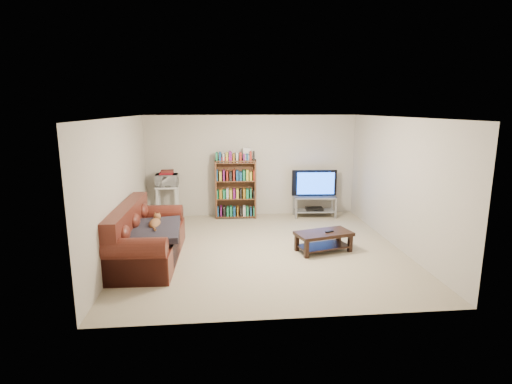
{
  "coord_description": "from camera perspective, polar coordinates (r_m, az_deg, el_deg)",
  "views": [
    {
      "loc": [
        -0.81,
        -6.95,
        2.56
      ],
      "look_at": [
        -0.1,
        0.4,
        1.0
      ],
      "focal_mm": 28.0,
      "sensor_mm": 36.0,
      "label": 1
    }
  ],
  "objects": [
    {
      "name": "microwave_stand",
      "position": [
        9.4,
        -12.51,
        -0.91
      ],
      "size": [
        0.51,
        0.37,
        0.81
      ],
      "rotation": [
        0.0,
        0.0,
        0.01
      ],
      "color": "silver",
      "rests_on": "floor"
    },
    {
      "name": "wall_left",
      "position": [
        7.28,
        -18.83,
        0.52
      ],
      "size": [
        0.0,
        5.0,
        5.0
      ],
      "primitive_type": "plane",
      "rotation": [
        1.57,
        0.0,
        1.57
      ],
      "color": "beige",
      "rests_on": "ground"
    },
    {
      "name": "tv_stand",
      "position": [
        9.64,
        8.35,
        -1.54
      ],
      "size": [
        1.02,
        0.51,
        0.5
      ],
      "rotation": [
        0.0,
        0.0,
        -0.06
      ],
      "color": "#999EA3",
      "rests_on": "floor"
    },
    {
      "name": "wall_back",
      "position": [
        9.58,
        -0.61,
        3.76
      ],
      "size": [
        5.0,
        0.0,
        5.0
      ],
      "primitive_type": "plane",
      "rotation": [
        1.57,
        0.0,
        0.0
      ],
      "color": "beige",
      "rests_on": "ground"
    },
    {
      "name": "bookshelf",
      "position": [
        9.39,
        -2.91,
        0.54
      ],
      "size": [
        0.97,
        0.34,
        1.38
      ],
      "rotation": [
        0.0,
        0.0,
        -0.04
      ],
      "color": "brown",
      "rests_on": "floor"
    },
    {
      "name": "floor",
      "position": [
        7.45,
        1.07,
        -8.17
      ],
      "size": [
        5.0,
        5.0,
        0.0
      ],
      "primitive_type": "plane",
      "color": "#BBAD8B",
      "rests_on": "ground"
    },
    {
      "name": "ceiling",
      "position": [
        7.0,
        1.15,
        10.62
      ],
      "size": [
        5.0,
        5.0,
        0.0
      ],
      "primitive_type": "plane",
      "rotation": [
        3.14,
        0.0,
        0.0
      ],
      "color": "white",
      "rests_on": "ground"
    },
    {
      "name": "shelf_clutter",
      "position": [
        9.28,
        -2.35,
        5.25
      ],
      "size": [
        0.71,
        0.22,
        0.28
      ],
      "rotation": [
        0.0,
        0.0,
        -0.04
      ],
      "color": "silver",
      "rests_on": "bookshelf"
    },
    {
      "name": "game_boxes",
      "position": [
        9.29,
        -12.67,
        2.65
      ],
      "size": [
        0.3,
        0.26,
        0.05
      ],
      "primitive_type": "cube",
      "rotation": [
        0.0,
        0.0,
        0.01
      ],
      "color": "maroon",
      "rests_on": "microwave"
    },
    {
      "name": "dvd_player",
      "position": [
        9.67,
        8.32,
        -2.39
      ],
      "size": [
        0.42,
        0.3,
        0.06
      ],
      "primitive_type": "cube",
      "rotation": [
        0.0,
        0.0,
        -0.06
      ],
      "color": "black",
      "rests_on": "tv_stand"
    },
    {
      "name": "remote",
      "position": [
        7.34,
        10.46,
        -5.59
      ],
      "size": [
        0.17,
        0.11,
        0.02
      ],
      "primitive_type": "cube",
      "rotation": [
        0.0,
        0.0,
        0.41
      ],
      "color": "black",
      "rests_on": "coffee_table"
    },
    {
      "name": "sofa",
      "position": [
        7.13,
        -15.71,
        -6.72
      ],
      "size": [
        1.03,
        2.27,
        0.96
      ],
      "rotation": [
        0.0,
        0.0,
        -0.03
      ],
      "color": "#551F16",
      "rests_on": "floor"
    },
    {
      "name": "cat",
      "position": [
        7.06,
        -14.26,
        -4.41
      ],
      "size": [
        0.26,
        0.62,
        0.18
      ],
      "primitive_type": null,
      "rotation": [
        0.0,
        0.0,
        -0.03
      ],
      "color": "brown",
      "rests_on": "sofa"
    },
    {
      "name": "microwave",
      "position": [
        9.32,
        -12.63,
        1.66
      ],
      "size": [
        0.5,
        0.34,
        0.28
      ],
      "primitive_type": "imported",
      "rotation": [
        0.0,
        0.0,
        0.01
      ],
      "color": "silver",
      "rests_on": "microwave_stand"
    },
    {
      "name": "wall_front",
      "position": [
        4.72,
        4.6,
        -4.82
      ],
      "size": [
        5.0,
        0.0,
        5.0
      ],
      "primitive_type": "plane",
      "rotation": [
        -1.57,
        0.0,
        0.0
      ],
      "color": "beige",
      "rests_on": "ground"
    },
    {
      "name": "blanket",
      "position": [
        6.89,
        -14.53,
        -5.36
      ],
      "size": [
        0.93,
        1.17,
        0.19
      ],
      "primitive_type": "cube",
      "rotation": [
        0.05,
        -0.04,
        0.05
      ],
      "color": "#27242D",
      "rests_on": "sofa"
    },
    {
      "name": "coffee_table",
      "position": [
        7.37,
        9.62,
        -6.49
      ],
      "size": [
        1.1,
        0.74,
        0.36
      ],
      "rotation": [
        0.0,
        0.0,
        0.26
      ],
      "color": "black",
      "rests_on": "floor"
    },
    {
      "name": "wall_right",
      "position": [
        7.82,
        19.63,
        1.21
      ],
      "size": [
        0.0,
        5.0,
        5.0
      ],
      "primitive_type": "plane",
      "rotation": [
        1.57,
        0.0,
        -1.57
      ],
      "color": "beige",
      "rests_on": "ground"
    },
    {
      "name": "television",
      "position": [
        9.54,
        8.43,
        1.2
      ],
      "size": [
        1.08,
        0.21,
        0.62
      ],
      "primitive_type": "imported",
      "rotation": [
        0.0,
        0.0,
        3.08
      ],
      "color": "black",
      "rests_on": "tv_stand"
    }
  ]
}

